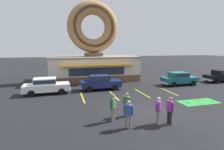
% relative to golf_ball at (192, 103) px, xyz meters
% --- Properties ---
extents(ground_plane, '(160.00, 160.00, 0.00)m').
position_rel_golf_ball_xyz_m(ground_plane, '(-4.22, -0.79, -0.05)').
color(ground_plane, black).
extents(donut_shop_building, '(12.30, 6.75, 10.96)m').
position_rel_golf_ball_xyz_m(donut_shop_building, '(-5.98, 13.15, 3.69)').
color(donut_shop_building, brown).
rests_on(donut_shop_building, ground).
extents(putting_mat, '(3.38, 1.57, 0.03)m').
position_rel_golf_ball_xyz_m(putting_mat, '(0.78, 0.14, -0.04)').
color(putting_mat, green).
rests_on(putting_mat, ground).
extents(mini_donut_near_left, '(0.13, 0.13, 0.04)m').
position_rel_golf_ball_xyz_m(mini_donut_near_left, '(0.95, 0.62, -0.00)').
color(mini_donut_near_left, brown).
rests_on(mini_donut_near_left, putting_mat).
extents(mini_donut_near_right, '(0.13, 0.13, 0.04)m').
position_rel_golf_ball_xyz_m(mini_donut_near_right, '(1.83, -0.29, -0.00)').
color(mini_donut_near_right, '#A5724C').
rests_on(mini_donut_near_right, putting_mat).
extents(mini_donut_mid_left, '(0.13, 0.13, 0.04)m').
position_rel_golf_ball_xyz_m(mini_donut_mid_left, '(1.31, 0.60, -0.00)').
color(mini_donut_mid_left, '#D8667F').
rests_on(mini_donut_mid_left, putting_mat).
extents(mini_donut_mid_centre, '(0.13, 0.13, 0.04)m').
position_rel_golf_ball_xyz_m(mini_donut_mid_centre, '(-0.54, 0.30, -0.00)').
color(mini_donut_mid_centre, '#A5724C').
rests_on(mini_donut_mid_centre, putting_mat).
extents(mini_donut_mid_right, '(0.13, 0.13, 0.04)m').
position_rel_golf_ball_xyz_m(mini_donut_mid_right, '(-0.31, 0.02, -0.00)').
color(mini_donut_mid_right, brown).
rests_on(mini_donut_mid_right, putting_mat).
extents(mini_donut_far_left, '(0.13, 0.13, 0.04)m').
position_rel_golf_ball_xyz_m(mini_donut_far_left, '(-0.24, 0.25, -0.00)').
color(mini_donut_far_left, '#A5724C').
rests_on(mini_donut_far_left, putting_mat).
extents(mini_donut_far_centre, '(0.13, 0.13, 0.04)m').
position_rel_golf_ball_xyz_m(mini_donut_far_centre, '(0.39, -0.51, -0.00)').
color(mini_donut_far_centre, '#A5724C').
rests_on(mini_donut_far_centre, putting_mat).
extents(mini_donut_far_right, '(0.13, 0.13, 0.04)m').
position_rel_golf_ball_xyz_m(mini_donut_far_right, '(0.67, -0.05, -0.00)').
color(mini_donut_far_right, '#A5724C').
rests_on(mini_donut_far_right, putting_mat).
extents(golf_ball, '(0.04, 0.04, 0.04)m').
position_rel_golf_ball_xyz_m(golf_ball, '(0.00, 0.00, 0.00)').
color(golf_ball, white).
rests_on(golf_ball, putting_mat).
extents(putting_flag_pin, '(0.13, 0.01, 0.55)m').
position_rel_golf_ball_xyz_m(putting_flag_pin, '(2.26, 0.06, 0.39)').
color(putting_flag_pin, silver).
rests_on(putting_flag_pin, putting_mat).
extents(car_teal, '(4.58, 2.01, 1.60)m').
position_rel_golf_ball_xyz_m(car_teal, '(3.53, 6.61, 0.82)').
color(car_teal, '#196066').
rests_on(car_teal, ground).
extents(car_navy, '(4.56, 1.98, 1.60)m').
position_rel_golf_ball_xyz_m(car_navy, '(-6.32, 6.84, 0.82)').
color(car_navy, navy).
rests_on(car_navy, ground).
extents(car_black, '(4.60, 2.06, 1.60)m').
position_rel_golf_ball_xyz_m(car_black, '(10.36, 6.94, 0.82)').
color(car_black, black).
rests_on(car_black, ground).
extents(car_white, '(4.63, 2.14, 1.60)m').
position_rel_golf_ball_xyz_m(car_white, '(-11.89, 6.53, 0.82)').
color(car_white, silver).
rests_on(car_white, ground).
extents(pedestrian_blue_sweater_man, '(0.48, 0.43, 1.66)m').
position_rel_golf_ball_xyz_m(pedestrian_blue_sweater_man, '(-6.67, -2.78, 0.87)').
color(pedestrian_blue_sweater_man, slate).
rests_on(pedestrian_blue_sweater_man, ground).
extents(pedestrian_hooded_kid, '(0.46, 0.43, 1.67)m').
position_rel_golf_ball_xyz_m(pedestrian_hooded_kid, '(-4.73, -2.71, 0.87)').
color(pedestrian_hooded_kid, '#7F7056').
rests_on(pedestrian_hooded_kid, ground).
extents(pedestrian_leather_jacket_man, '(0.49, 0.42, 1.76)m').
position_rel_golf_ball_xyz_m(pedestrian_leather_jacket_man, '(-7.25, -1.64, 0.94)').
color(pedestrian_leather_jacket_man, slate).
rests_on(pedestrian_leather_jacket_man, ground).
extents(pedestrian_clipboard_woman, '(0.43, 0.48, 1.63)m').
position_rel_golf_ball_xyz_m(pedestrian_clipboard_woman, '(-6.15, -1.10, 0.85)').
color(pedestrian_clipboard_woman, '#474C66').
rests_on(pedestrian_clipboard_woman, ground).
extents(pedestrian_beanie_man, '(0.30, 0.59, 1.71)m').
position_rel_golf_ball_xyz_m(pedestrian_beanie_man, '(-4.08, -2.94, 0.90)').
color(pedestrian_beanie_man, '#232328').
rests_on(pedestrian_beanie_man, ground).
extents(trash_bin, '(0.57, 0.57, 0.97)m').
position_rel_golf_ball_xyz_m(trash_bin, '(-11.87, 10.09, 0.45)').
color(trash_bin, '#1E662D').
rests_on(trash_bin, ground).
extents(parking_stripe_far_left, '(0.12, 3.60, 0.01)m').
position_rel_golf_ball_xyz_m(parking_stripe_far_left, '(-8.55, 4.21, -0.05)').
color(parking_stripe_far_left, yellow).
rests_on(parking_stripe_far_left, ground).
extents(parking_stripe_left, '(0.12, 3.60, 0.01)m').
position_rel_golf_ball_xyz_m(parking_stripe_left, '(-5.55, 4.21, -0.05)').
color(parking_stripe_left, yellow).
rests_on(parking_stripe_left, ground).
extents(parking_stripe_mid_left, '(0.12, 3.60, 0.01)m').
position_rel_golf_ball_xyz_m(parking_stripe_mid_left, '(-2.55, 4.21, -0.05)').
color(parking_stripe_mid_left, yellow).
rests_on(parking_stripe_mid_left, ground).
extents(parking_stripe_centre, '(0.12, 3.60, 0.01)m').
position_rel_golf_ball_xyz_m(parking_stripe_centre, '(0.45, 4.21, -0.05)').
color(parking_stripe_centre, yellow).
rests_on(parking_stripe_centre, ground).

